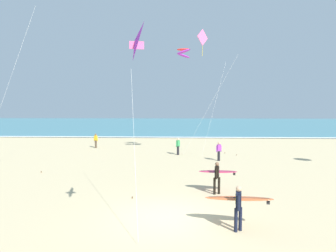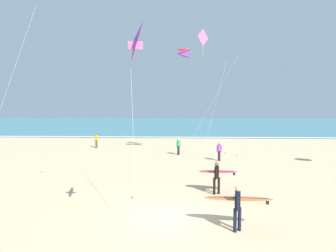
{
  "view_description": "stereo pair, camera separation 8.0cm",
  "coord_description": "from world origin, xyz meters",
  "px_view_note": "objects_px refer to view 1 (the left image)",
  "views": [
    {
      "loc": [
        0.52,
        -11.19,
        4.64
      ],
      "look_at": [
        -0.15,
        5.92,
        3.38
      ],
      "focal_mm": 29.5,
      "sensor_mm": 36.0,
      "label": 1
    },
    {
      "loc": [
        0.6,
        -11.19,
        4.64
      ],
      "look_at": [
        -0.15,
        5.92,
        3.38
      ],
      "focal_mm": 29.5,
      "sensor_mm": 36.0,
      "label": 2
    }
  ],
  "objects_px": {
    "kite_diamond_rose_mid": "(203,41)",
    "bystander_yellow_top": "(96,141)",
    "bystander_green_top": "(178,146)",
    "surfer_lead": "(238,202)",
    "surfer_trailing": "(217,174)",
    "kite_arc_scarlet_low": "(184,53)",
    "kite_delta_violet_near": "(137,42)",
    "bystander_purple_top": "(219,151)"
  },
  "relations": [
    {
      "from": "kite_diamond_rose_mid",
      "to": "bystander_yellow_top",
      "type": "bearing_deg",
      "value": 154.13
    },
    {
      "from": "bystander_yellow_top",
      "to": "bystander_green_top",
      "type": "height_order",
      "value": "same"
    },
    {
      "from": "surfer_lead",
      "to": "bystander_yellow_top",
      "type": "relative_size",
      "value": 1.64
    },
    {
      "from": "surfer_trailing",
      "to": "kite_diamond_rose_mid",
      "type": "bearing_deg",
      "value": 89.77
    },
    {
      "from": "surfer_trailing",
      "to": "bystander_green_top",
      "type": "xyz_separation_m",
      "value": [
        -2.11,
        11.42,
        -0.23
      ]
    },
    {
      "from": "kite_arc_scarlet_low",
      "to": "kite_delta_violet_near",
      "type": "bearing_deg",
      "value": -95.98
    },
    {
      "from": "surfer_lead",
      "to": "bystander_purple_top",
      "type": "bearing_deg",
      "value": 84.97
    },
    {
      "from": "surfer_lead",
      "to": "kite_delta_violet_near",
      "type": "relative_size",
      "value": 0.36
    },
    {
      "from": "surfer_lead",
      "to": "bystander_purple_top",
      "type": "height_order",
      "value": "surfer_lead"
    },
    {
      "from": "kite_diamond_rose_mid",
      "to": "bystander_green_top",
      "type": "bearing_deg",
      "value": 144.55
    },
    {
      "from": "surfer_lead",
      "to": "kite_diamond_rose_mid",
      "type": "relative_size",
      "value": 0.23
    },
    {
      "from": "bystander_yellow_top",
      "to": "kite_delta_violet_near",
      "type": "bearing_deg",
      "value": -69.6
    },
    {
      "from": "surfer_trailing",
      "to": "bystander_yellow_top",
      "type": "xyz_separation_m",
      "value": [
        -11.18,
        15.32,
        -0.23
      ]
    },
    {
      "from": "surfer_lead",
      "to": "kite_delta_violet_near",
      "type": "bearing_deg",
      "value": -159.62
    },
    {
      "from": "surfer_lead",
      "to": "bystander_green_top",
      "type": "distance_m",
      "value": 15.87
    },
    {
      "from": "kite_diamond_rose_mid",
      "to": "kite_arc_scarlet_low",
      "type": "height_order",
      "value": "kite_diamond_rose_mid"
    },
    {
      "from": "bystander_purple_top",
      "to": "kite_diamond_rose_mid",
      "type": "bearing_deg",
      "value": 137.55
    },
    {
      "from": "kite_delta_violet_near",
      "to": "kite_diamond_rose_mid",
      "type": "bearing_deg",
      "value": 77.52
    },
    {
      "from": "kite_delta_violet_near",
      "to": "bystander_purple_top",
      "type": "bearing_deg",
      "value": 71.73
    },
    {
      "from": "kite_diamond_rose_mid",
      "to": "kite_arc_scarlet_low",
      "type": "bearing_deg",
      "value": 138.67
    },
    {
      "from": "kite_arc_scarlet_low",
      "to": "bystander_green_top",
      "type": "bearing_deg",
      "value": 170.94
    },
    {
      "from": "bystander_green_top",
      "to": "bystander_purple_top",
      "type": "bearing_deg",
      "value": -38.25
    },
    {
      "from": "kite_delta_violet_near",
      "to": "kite_arc_scarlet_low",
      "type": "relative_size",
      "value": 0.74
    },
    {
      "from": "kite_diamond_rose_mid",
      "to": "bystander_green_top",
      "type": "distance_m",
      "value": 9.74
    },
    {
      "from": "kite_delta_violet_near",
      "to": "kite_arc_scarlet_low",
      "type": "height_order",
      "value": "kite_arc_scarlet_low"
    },
    {
      "from": "kite_arc_scarlet_low",
      "to": "bystander_green_top",
      "type": "relative_size",
      "value": 6.22
    },
    {
      "from": "kite_diamond_rose_mid",
      "to": "surfer_trailing",
      "type": "bearing_deg",
      "value": -90.23
    },
    {
      "from": "kite_delta_violet_near",
      "to": "bystander_green_top",
      "type": "xyz_separation_m",
      "value": [
        1.28,
        17.04,
        -5.85
      ]
    },
    {
      "from": "surfer_lead",
      "to": "bystander_green_top",
      "type": "relative_size",
      "value": 1.64
    },
    {
      "from": "surfer_trailing",
      "to": "bystander_purple_top",
      "type": "xyz_separation_m",
      "value": [
        1.34,
        8.7,
        -0.23
      ]
    },
    {
      "from": "surfer_trailing",
      "to": "kite_diamond_rose_mid",
      "type": "xyz_separation_m",
      "value": [
        0.04,
        9.88,
        9.14
      ]
    },
    {
      "from": "bystander_purple_top",
      "to": "bystander_green_top",
      "type": "distance_m",
      "value": 4.39
    },
    {
      "from": "surfer_lead",
      "to": "kite_arc_scarlet_low",
      "type": "distance_m",
      "value": 17.87
    },
    {
      "from": "bystander_green_top",
      "to": "kite_diamond_rose_mid",
      "type": "bearing_deg",
      "value": -35.45
    },
    {
      "from": "bystander_purple_top",
      "to": "surfer_trailing",
      "type": "bearing_deg",
      "value": -98.73
    },
    {
      "from": "surfer_lead",
      "to": "kite_delta_violet_near",
      "type": "xyz_separation_m",
      "value": [
        -3.58,
        -1.33,
        5.61
      ]
    },
    {
      "from": "surfer_lead",
      "to": "kite_delta_violet_near",
      "type": "height_order",
      "value": "kite_delta_violet_near"
    },
    {
      "from": "kite_delta_violet_near",
      "to": "bystander_green_top",
      "type": "distance_m",
      "value": 18.06
    },
    {
      "from": "kite_delta_violet_near",
      "to": "kite_diamond_rose_mid",
      "type": "relative_size",
      "value": 0.65
    },
    {
      "from": "surfer_lead",
      "to": "bystander_green_top",
      "type": "bearing_deg",
      "value": 98.36
    },
    {
      "from": "surfer_trailing",
      "to": "bystander_purple_top",
      "type": "bearing_deg",
      "value": 81.27
    },
    {
      "from": "kite_diamond_rose_mid",
      "to": "bystander_purple_top",
      "type": "xyz_separation_m",
      "value": [
        1.3,
        -1.19,
        -9.38
      ]
    }
  ]
}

